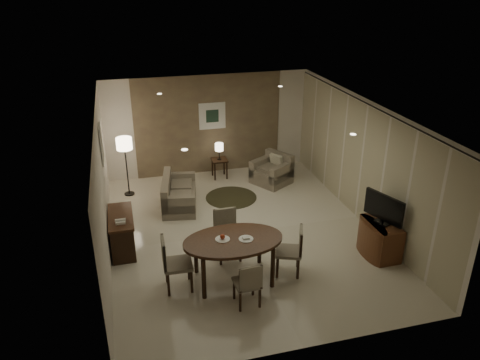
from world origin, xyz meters
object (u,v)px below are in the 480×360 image
object	(u,v)px
chair_right	(288,251)
floor_lamp	(127,167)
chair_near	(247,282)
chair_left	(178,263)
dining_table	(233,260)
chair_far	(228,236)
console_desk	(122,232)
side_table	(220,168)
tv_cabinet	(380,239)
armchair	(271,169)
sofa	(179,192)

from	to	relation	value
chair_right	floor_lamp	xyz separation A→B (m)	(-2.69, 4.16, 0.28)
chair_near	chair_left	xyz separation A→B (m)	(-1.04, 0.73, 0.07)
dining_table	chair_far	world-z (taller)	chair_far
console_desk	chair_near	xyz separation A→B (m)	(1.95, -2.28, 0.05)
chair_left	side_table	xyz separation A→B (m)	(1.75, 4.54, -0.24)
chair_left	tv_cabinet	bearing A→B (deg)	-87.47
tv_cabinet	chair_right	size ratio (longest dim) A/B	0.96
dining_table	chair_right	size ratio (longest dim) A/B	1.91
console_desk	side_table	xyz separation A→B (m)	(2.66, 3.00, -0.11)
tv_cabinet	dining_table	xyz separation A→B (m)	(-2.99, -0.07, 0.07)
console_desk	floor_lamp	distance (m)	2.58
armchair	floor_lamp	world-z (taller)	floor_lamp
chair_left	chair_right	bearing A→B (deg)	-90.13
dining_table	chair_left	world-z (taller)	chair_left
tv_cabinet	chair_far	world-z (taller)	chair_far
chair_right	armchair	distance (m)	4.02
chair_right	armchair	xyz separation A→B (m)	(0.98, 3.90, -0.08)
tv_cabinet	floor_lamp	size ratio (longest dim) A/B	0.60
sofa	floor_lamp	size ratio (longest dim) A/B	1.01
chair_far	side_table	bearing A→B (deg)	78.75
console_desk	chair_right	distance (m)	3.34
chair_near	chair_left	world-z (taller)	chair_left
chair_left	armchair	world-z (taller)	chair_left
console_desk	chair_right	size ratio (longest dim) A/B	1.28
console_desk	chair_near	distance (m)	3.00
tv_cabinet	chair_left	bearing A→B (deg)	-179.32
chair_far	chair_right	xyz separation A→B (m)	(0.96, -0.76, -0.02)
floor_lamp	chair_near	bearing A→B (deg)	-70.39
tv_cabinet	chair_far	bearing A→B (deg)	167.61
chair_right	side_table	xyz separation A→B (m)	(-0.26, 4.61, -0.21)
console_desk	armchair	distance (m)	4.52
chair_right	sofa	bearing A→B (deg)	-133.33
side_table	floor_lamp	xyz separation A→B (m)	(-2.43, -0.45, 0.49)
chair_far	side_table	world-z (taller)	chair_far
dining_table	chair_near	distance (m)	0.71
floor_lamp	chair_right	bearing A→B (deg)	-57.13
dining_table	floor_lamp	size ratio (longest dim) A/B	1.19
tv_cabinet	chair_right	xyz separation A→B (m)	(-1.97, -0.12, 0.12)
tv_cabinet	chair_far	size ratio (longest dim) A/B	0.93
console_desk	armchair	world-z (taller)	armchair
floor_lamp	dining_table	bearing A→B (deg)	-67.96
side_table	floor_lamp	bearing A→B (deg)	-169.52
armchair	chair_right	bearing A→B (deg)	-45.58
chair_near	side_table	distance (m)	5.32
sofa	armchair	bearing A→B (deg)	-65.17
armchair	chair_near	bearing A→B (deg)	-54.68
tv_cabinet	side_table	size ratio (longest dim) A/B	1.72
dining_table	side_table	distance (m)	4.63
tv_cabinet	sofa	distance (m)	4.70
chair_far	floor_lamp	size ratio (longest dim) A/B	0.65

